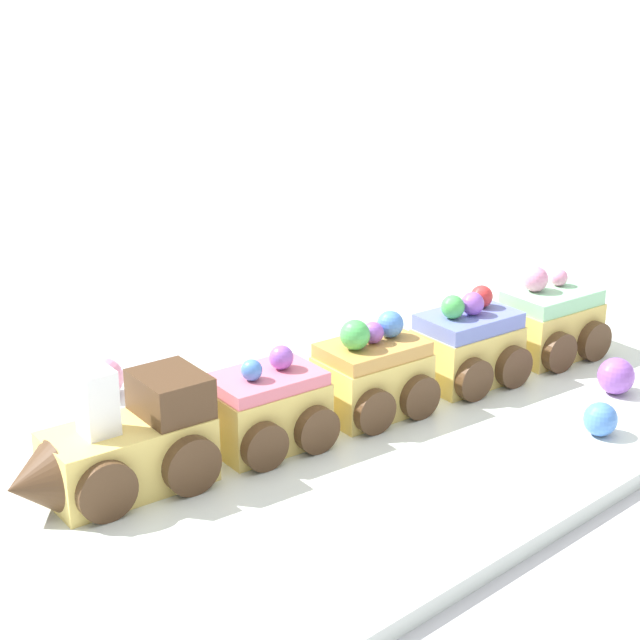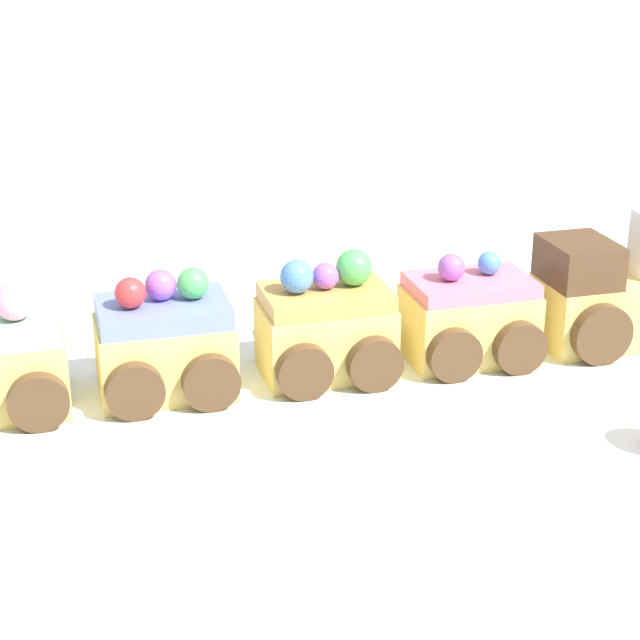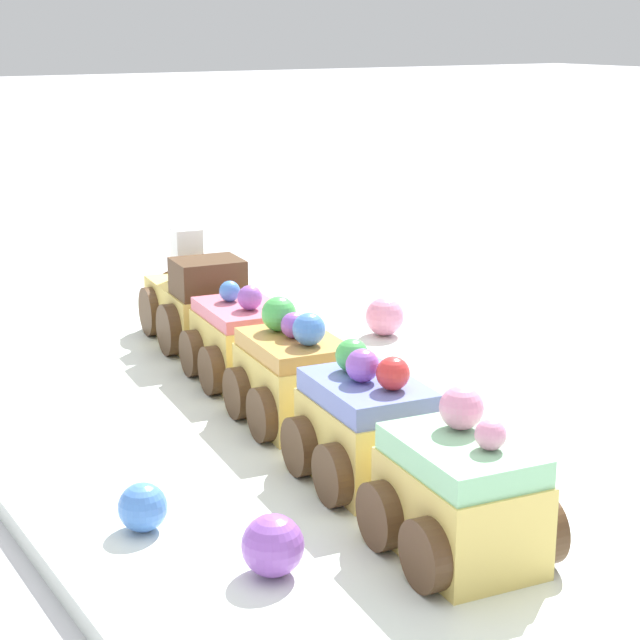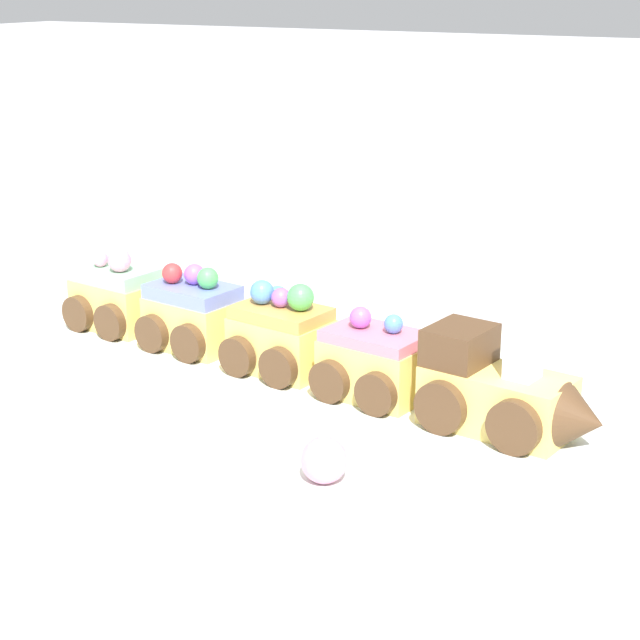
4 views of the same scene
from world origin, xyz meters
name	(u,v)px [view 4 (image 4 of 4)]	position (x,y,z in m)	size (l,w,h in m)	color
ground_plane	(308,389)	(0.00, 0.00, 0.00)	(10.00, 10.00, 0.00)	#B2B2B7
display_board	(308,382)	(0.00, 0.00, 0.01)	(0.68, 0.38, 0.01)	silver
cake_train_locomotive	(506,394)	(0.18, -0.03, 0.04)	(0.14, 0.08, 0.09)	#EACC66
cake_car_strawberry	(375,365)	(0.07, -0.01, 0.04)	(0.08, 0.08, 0.07)	#EACC66
cake_car_caramel	(281,338)	(-0.02, 0.00, 0.04)	(0.08, 0.08, 0.08)	#EACC66
cake_car_blueberry	(194,316)	(-0.12, 0.01, 0.04)	(0.08, 0.08, 0.07)	#EACC66
cake_car_mint	(118,298)	(-0.21, 0.02, 0.04)	(0.08, 0.08, 0.08)	#EACC66
gumball_blue	(278,298)	(-0.11, 0.14, 0.02)	(0.02, 0.02, 0.02)	#4C84E0
gumball_pink	(324,460)	(0.11, -0.16, 0.03)	(0.03, 0.03, 0.03)	pink
gumball_purple	(197,294)	(-0.19, 0.10, 0.03)	(0.03, 0.03, 0.03)	#9956C6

